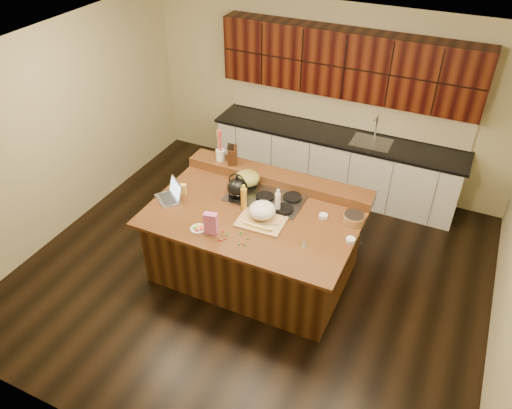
% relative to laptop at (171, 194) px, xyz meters
% --- Properties ---
extents(room, '(5.52, 5.02, 2.72)m').
position_rel_laptop_xyz_m(room, '(1.01, 0.17, 0.37)').
color(room, black).
rests_on(room, ground).
extents(island, '(2.40, 1.60, 0.92)m').
position_rel_laptop_xyz_m(island, '(1.01, 0.17, -0.52)').
color(island, black).
rests_on(island, ground).
extents(back_ledge, '(2.40, 0.30, 0.12)m').
position_rel_laptop_xyz_m(back_ledge, '(1.01, 0.87, -0.00)').
color(back_ledge, black).
rests_on(back_ledge, island).
extents(cooktop, '(0.92, 0.52, 0.05)m').
position_rel_laptop_xyz_m(cooktop, '(1.01, 0.47, -0.05)').
color(cooktop, gray).
rests_on(cooktop, island).
extents(back_counter, '(3.70, 0.66, 2.40)m').
position_rel_laptop_xyz_m(back_counter, '(1.31, 2.39, 0.00)').
color(back_counter, silver).
rests_on(back_counter, ground).
extents(kettle, '(0.25, 0.25, 0.22)m').
position_rel_laptop_xyz_m(kettle, '(0.71, 0.34, 0.10)').
color(kettle, black).
rests_on(kettle, cooktop).
extents(green_bowl, '(0.32, 0.32, 0.17)m').
position_rel_laptop_xyz_m(green_bowl, '(0.71, 0.60, 0.07)').
color(green_bowl, olive).
rests_on(green_bowl, cooktop).
extents(laptop, '(0.41, 0.40, 0.23)m').
position_rel_laptop_xyz_m(laptop, '(0.00, 0.00, 0.00)').
color(laptop, '#B7B7BC').
rests_on(laptop, island).
extents(oil_bottle, '(0.08, 0.08, 0.27)m').
position_rel_laptop_xyz_m(oil_bottle, '(0.87, 0.19, 0.07)').
color(oil_bottle, gold).
rests_on(oil_bottle, island).
extents(vinegar_bottle, '(0.08, 0.08, 0.25)m').
position_rel_laptop_xyz_m(vinegar_bottle, '(1.24, 0.30, 0.06)').
color(vinegar_bottle, silver).
rests_on(vinegar_bottle, island).
extents(wooden_tray, '(0.54, 0.43, 0.21)m').
position_rel_laptop_xyz_m(wooden_tray, '(1.15, 0.08, 0.03)').
color(wooden_tray, tan).
rests_on(wooden_tray, island).
extents(ramekin_a, '(0.11, 0.11, 0.04)m').
position_rel_laptop_xyz_m(ramekin_a, '(2.16, 0.14, -0.04)').
color(ramekin_a, white).
rests_on(ramekin_a, island).
extents(ramekin_b, '(0.11, 0.11, 0.04)m').
position_rel_laptop_xyz_m(ramekin_b, '(1.76, 0.41, -0.04)').
color(ramekin_b, white).
rests_on(ramekin_b, island).
extents(ramekin_c, '(0.12, 0.12, 0.04)m').
position_rel_laptop_xyz_m(ramekin_c, '(2.07, 0.48, -0.04)').
color(ramekin_c, white).
rests_on(ramekin_c, island).
extents(strainer_bowl, '(0.28, 0.28, 0.09)m').
position_rel_laptop_xyz_m(strainer_bowl, '(2.09, 0.48, -0.02)').
color(strainer_bowl, '#996B3F').
rests_on(strainer_bowl, island).
extents(kitchen_timer, '(0.08, 0.08, 0.07)m').
position_rel_laptop_xyz_m(kitchen_timer, '(1.73, -0.13, -0.03)').
color(kitchen_timer, silver).
rests_on(kitchen_timer, island).
extents(pink_bag, '(0.15, 0.10, 0.26)m').
position_rel_laptop_xyz_m(pink_bag, '(0.75, -0.37, 0.07)').
color(pink_bag, '#CB5FA0').
rests_on(pink_bag, island).
extents(candy_plate, '(0.23, 0.23, 0.01)m').
position_rel_laptop_xyz_m(candy_plate, '(0.59, -0.37, -0.05)').
color(candy_plate, white).
rests_on(candy_plate, island).
extents(package_box, '(0.11, 0.09, 0.13)m').
position_rel_laptop_xyz_m(package_box, '(0.07, 0.14, 0.00)').
color(package_box, gold).
rests_on(package_box, island).
extents(utensil_crock, '(0.15, 0.15, 0.14)m').
position_rel_laptop_xyz_m(utensil_crock, '(0.20, 0.87, 0.13)').
color(utensil_crock, white).
rests_on(utensil_crock, back_ledge).
extents(knife_block, '(0.17, 0.21, 0.22)m').
position_rel_laptop_xyz_m(knife_block, '(0.37, 0.87, 0.17)').
color(knife_block, black).
rests_on(knife_block, back_ledge).
extents(gumdrop_0, '(0.02, 0.02, 0.02)m').
position_rel_laptop_xyz_m(gumdrop_0, '(0.82, -0.37, -0.05)').
color(gumdrop_0, red).
rests_on(gumdrop_0, island).
extents(gumdrop_1, '(0.02, 0.02, 0.02)m').
position_rel_laptop_xyz_m(gumdrop_1, '(0.87, -0.35, -0.05)').
color(gumdrop_1, '#198C26').
rests_on(gumdrop_1, island).
extents(gumdrop_2, '(0.02, 0.02, 0.02)m').
position_rel_laptop_xyz_m(gumdrop_2, '(0.91, -0.44, -0.05)').
color(gumdrop_2, red).
rests_on(gumdrop_2, island).
extents(gumdrop_3, '(0.02, 0.02, 0.02)m').
position_rel_laptop_xyz_m(gumdrop_3, '(0.92, -0.33, -0.05)').
color(gumdrop_3, '#198C26').
rests_on(gumdrop_3, island).
extents(gumdrop_4, '(0.02, 0.02, 0.02)m').
position_rel_laptop_xyz_m(gumdrop_4, '(0.89, -0.45, -0.05)').
color(gumdrop_4, red).
rests_on(gumdrop_4, island).
extents(gumdrop_5, '(0.02, 0.02, 0.02)m').
position_rel_laptop_xyz_m(gumdrop_5, '(1.04, -0.26, -0.05)').
color(gumdrop_5, '#198C26').
rests_on(gumdrop_5, island).
extents(gumdrop_6, '(0.02, 0.02, 0.02)m').
position_rel_laptop_xyz_m(gumdrop_6, '(0.94, -0.40, -0.05)').
color(gumdrop_6, red).
rests_on(gumdrop_6, island).
extents(gumdrop_7, '(0.02, 0.02, 0.02)m').
position_rel_laptop_xyz_m(gumdrop_7, '(1.15, -0.29, -0.05)').
color(gumdrop_7, '#198C26').
rests_on(gumdrop_7, island).
extents(gumdrop_8, '(0.02, 0.02, 0.02)m').
position_rel_laptop_xyz_m(gumdrop_8, '(0.88, -0.35, -0.05)').
color(gumdrop_8, red).
rests_on(gumdrop_8, island).
extents(gumdrop_9, '(0.02, 0.02, 0.02)m').
position_rel_laptop_xyz_m(gumdrop_9, '(1.04, -0.23, -0.05)').
color(gumdrop_9, '#198C26').
rests_on(gumdrop_9, island).
extents(gumdrop_10, '(0.02, 0.02, 0.02)m').
position_rel_laptop_xyz_m(gumdrop_10, '(1.15, -0.39, -0.05)').
color(gumdrop_10, red).
rests_on(gumdrop_10, island).
extents(gumdrop_11, '(0.02, 0.02, 0.02)m').
position_rel_laptop_xyz_m(gumdrop_11, '(1.11, -0.41, -0.05)').
color(gumdrop_11, '#198C26').
rests_on(gumdrop_11, island).
extents(gumdrop_12, '(0.02, 0.02, 0.02)m').
position_rel_laptop_xyz_m(gumdrop_12, '(0.85, -0.30, -0.05)').
color(gumdrop_12, red).
rests_on(gumdrop_12, island).
extents(gumdrop_13, '(0.02, 0.02, 0.02)m').
position_rel_laptop_xyz_m(gumdrop_13, '(1.17, -0.40, -0.05)').
color(gumdrop_13, '#198C26').
rests_on(gumdrop_13, island).
extents(gumdrop_14, '(0.02, 0.02, 0.02)m').
position_rel_laptop_xyz_m(gumdrop_14, '(1.15, -0.29, -0.05)').
color(gumdrop_14, red).
rests_on(gumdrop_14, island).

